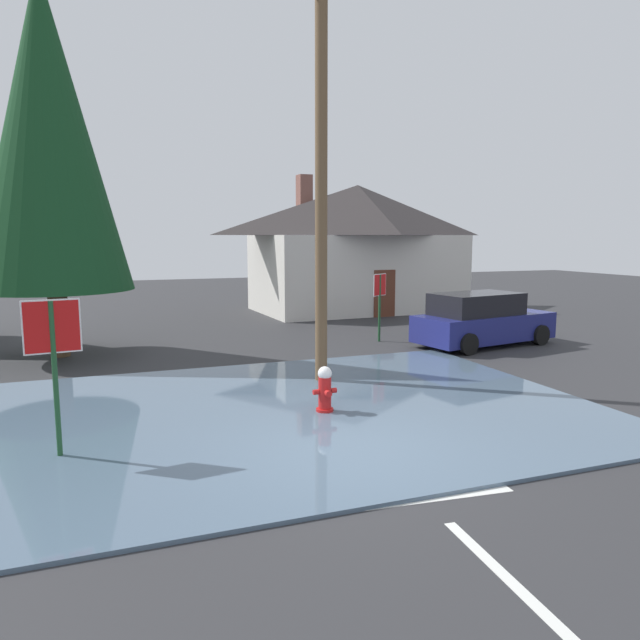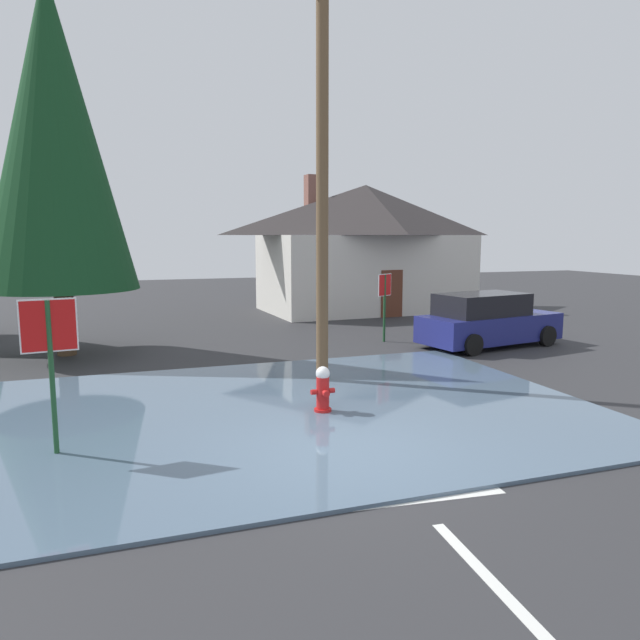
% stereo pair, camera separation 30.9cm
% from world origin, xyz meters
% --- Properties ---
extents(ground_plane, '(80.00, 80.00, 0.10)m').
position_xyz_m(ground_plane, '(0.00, 0.00, -0.05)').
color(ground_plane, '#2D2D30').
extents(flood_puddle, '(12.40, 8.59, 0.06)m').
position_xyz_m(flood_puddle, '(-0.50, 2.57, 0.03)').
color(flood_puddle, '#4C6075').
rests_on(flood_puddle, ground).
extents(lane_stop_bar, '(4.06, 0.64, 0.01)m').
position_xyz_m(lane_stop_bar, '(-0.50, -1.59, 0.00)').
color(lane_stop_bar, silver).
rests_on(lane_stop_bar, ground).
extents(lane_center_stripe, '(0.43, 3.78, 0.01)m').
position_xyz_m(lane_center_stripe, '(0.05, -4.25, 0.00)').
color(lane_center_stripe, silver).
rests_on(lane_center_stripe, ground).
extents(stop_sign_near, '(0.81, 0.13, 2.48)m').
position_xyz_m(stop_sign_near, '(-4.29, 1.50, 1.79)').
color(stop_sign_near, '#1E4C28').
rests_on(stop_sign_near, ground).
extents(fire_hydrant, '(0.47, 0.40, 0.94)m').
position_xyz_m(fire_hydrant, '(0.36, 2.23, 0.46)').
color(fire_hydrant, red).
rests_on(fire_hydrant, ground).
extents(utility_pole, '(1.60, 0.28, 9.26)m').
position_xyz_m(utility_pole, '(1.19, 4.63, 4.81)').
color(utility_pole, brown).
rests_on(utility_pole, ground).
extents(stop_sign_far, '(0.62, 0.38, 2.21)m').
position_xyz_m(stop_sign_far, '(4.87, 9.05, 1.57)').
color(stop_sign_far, '#1E4C28').
rests_on(stop_sign_far, ground).
extents(house, '(9.94, 6.03, 6.16)m').
position_xyz_m(house, '(7.57, 16.89, 2.97)').
color(house, beige).
rests_on(house, ground).
extents(parked_car, '(4.82, 2.65, 1.67)m').
position_xyz_m(parked_car, '(7.56, 7.27, 0.79)').
color(parked_car, navy).
rests_on(parked_car, ground).
extents(pine_tree_tall_left, '(4.22, 4.22, 10.56)m').
position_xyz_m(pine_tree_tall_left, '(-4.74, 10.08, 6.21)').
color(pine_tree_tall_left, '#4C3823').
rests_on(pine_tree_tall_left, ground).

